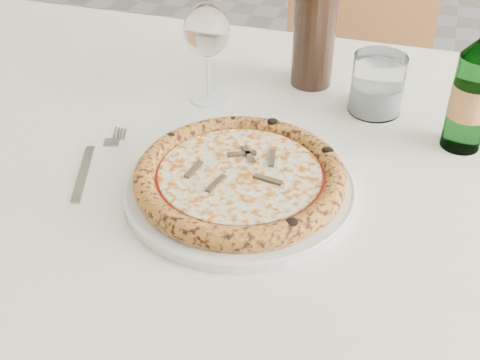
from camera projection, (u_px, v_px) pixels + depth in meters
The scene contains 10 objects.
floor at pixel (315, 353), 1.54m from camera, with size 5.00×6.00×0.02m, color gray.
dining_table at pixel (260, 196), 0.94m from camera, with size 1.59×0.94×0.76m.
chair_far at pixel (359, 71), 1.63m from camera, with size 0.48×0.48×0.93m.
plate at pixel (240, 187), 0.82m from camera, with size 0.32×0.32×0.02m.
pizza at pixel (240, 176), 0.81m from camera, with size 0.29×0.29×0.03m.
fork at pixel (93, 163), 0.87m from camera, with size 0.06×0.19×0.00m.
wine_glass at pixel (207, 33), 0.96m from camera, with size 0.08×0.08×0.17m.
tumbler at pixel (377, 88), 0.98m from camera, with size 0.09×0.09×0.10m.
beer_bottle at pixel (473, 92), 0.86m from camera, with size 0.06×0.06×0.23m.
wine_bottle at pixel (316, 14), 1.01m from camera, with size 0.07×0.07×0.30m.
Camera 1 is at (0.12, -0.99, 1.25)m, focal length 45.00 mm.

